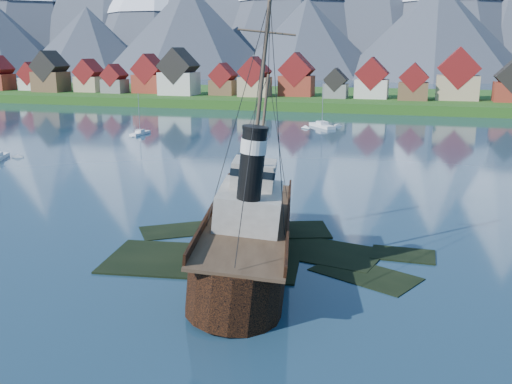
# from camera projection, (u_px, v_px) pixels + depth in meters

# --- Properties ---
(ground) EXTENTS (1400.00, 1400.00, 0.00)m
(ground) POSITION_uv_depth(u_px,v_px,m) (239.00, 257.00, 54.51)
(ground) COLOR #193347
(ground) RESTS_ON ground
(shoal) EXTENTS (31.71, 21.24, 1.14)m
(shoal) POSITION_uv_depth(u_px,v_px,m) (263.00, 255.00, 56.11)
(shoal) COLOR black
(shoal) RESTS_ON ground
(shore_bank) EXTENTS (600.00, 80.00, 3.20)m
(shore_bank) POSITION_uv_depth(u_px,v_px,m) (380.00, 103.00, 212.72)
(shore_bank) COLOR #1E4B15
(shore_bank) RESTS_ON ground
(seawall) EXTENTS (600.00, 2.50, 2.00)m
(seawall) POSITION_uv_depth(u_px,v_px,m) (371.00, 114.00, 177.35)
(seawall) COLOR #3F3D38
(seawall) RESTS_ON ground
(town) EXTENTS (250.96, 16.69, 17.30)m
(town) POSITION_uv_depth(u_px,v_px,m) (283.00, 80.00, 203.03)
(town) COLOR maroon
(town) RESTS_ON ground
(tugboat_wreck) EXTENTS (7.20, 31.04, 24.60)m
(tugboat_wreck) POSITION_uv_depth(u_px,v_px,m) (250.00, 228.00, 53.23)
(tugboat_wreck) COLOR black
(tugboat_wreck) RESTS_ON ground
(sailboat_b) EXTENTS (2.02, 7.02, 10.09)m
(sailboat_b) POSITION_uv_depth(u_px,v_px,m) (140.00, 134.00, 133.13)
(sailboat_b) COLOR white
(sailboat_b) RESTS_ON ground
(sailboat_c) EXTENTS (8.00, 9.12, 12.56)m
(sailboat_c) POSITION_uv_depth(u_px,v_px,m) (322.00, 126.00, 145.94)
(sailboat_c) COLOR white
(sailboat_c) RESTS_ON ground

